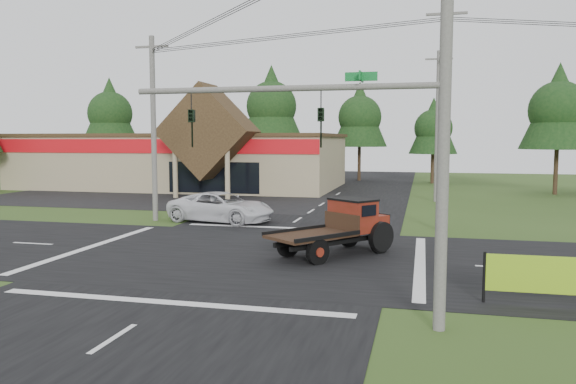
% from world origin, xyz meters
% --- Properties ---
extents(ground, '(120.00, 120.00, 0.00)m').
position_xyz_m(ground, '(0.00, 0.00, 0.00)').
color(ground, '#30491A').
rests_on(ground, ground).
extents(road_ns, '(12.00, 120.00, 0.02)m').
position_xyz_m(road_ns, '(0.00, 0.00, 0.01)').
color(road_ns, black).
rests_on(road_ns, ground).
extents(road_ew, '(120.00, 12.00, 0.02)m').
position_xyz_m(road_ew, '(0.00, 0.00, 0.01)').
color(road_ew, black).
rests_on(road_ew, ground).
extents(parking_apron, '(28.00, 14.00, 0.02)m').
position_xyz_m(parking_apron, '(-14.00, 19.00, 0.01)').
color(parking_apron, black).
rests_on(parking_apron, ground).
extents(cvs_building, '(30.40, 18.20, 9.19)m').
position_xyz_m(cvs_building, '(-15.70, 29.57, 2.78)').
color(cvs_building, tan).
rests_on(cvs_building, ground).
extents(traffic_signal_mast, '(8.12, 0.24, 7.00)m').
position_xyz_m(traffic_signal_mast, '(5.82, -7.50, 4.43)').
color(traffic_signal_mast, '#595651').
rests_on(traffic_signal_mast, ground).
extents(utility_pole_nr, '(2.00, 0.30, 11.00)m').
position_xyz_m(utility_pole_nr, '(7.50, -7.50, 5.64)').
color(utility_pole_nr, '#595651').
rests_on(utility_pole_nr, ground).
extents(utility_pole_nw, '(2.00, 0.30, 10.50)m').
position_xyz_m(utility_pole_nw, '(-8.00, 8.00, 5.39)').
color(utility_pole_nw, '#595651').
rests_on(utility_pole_nw, ground).
extents(utility_pole_ne, '(2.00, 0.30, 11.50)m').
position_xyz_m(utility_pole_ne, '(8.00, 8.00, 5.89)').
color(utility_pole_ne, '#595651').
rests_on(utility_pole_ne, ground).
extents(utility_pole_n, '(2.00, 0.30, 11.20)m').
position_xyz_m(utility_pole_n, '(8.00, 22.00, 5.74)').
color(utility_pole_n, '#595651').
rests_on(utility_pole_n, ground).
extents(tree_row_a, '(6.72, 6.72, 12.12)m').
position_xyz_m(tree_row_a, '(-30.00, 40.00, 8.05)').
color(tree_row_a, '#332316').
rests_on(tree_row_a, ground).
extents(tree_row_b, '(5.60, 5.60, 10.10)m').
position_xyz_m(tree_row_b, '(-20.00, 42.00, 6.70)').
color(tree_row_b, '#332316').
rests_on(tree_row_b, ground).
extents(tree_row_c, '(7.28, 7.28, 13.13)m').
position_xyz_m(tree_row_c, '(-10.00, 41.00, 8.72)').
color(tree_row_c, '#332316').
rests_on(tree_row_c, ground).
extents(tree_row_d, '(6.16, 6.16, 11.11)m').
position_xyz_m(tree_row_d, '(0.00, 42.00, 7.38)').
color(tree_row_d, '#332316').
rests_on(tree_row_d, ground).
extents(tree_row_e, '(5.04, 5.04, 9.09)m').
position_xyz_m(tree_row_e, '(8.00, 40.00, 6.03)').
color(tree_row_e, '#332316').
rests_on(tree_row_e, ground).
extents(tree_side_ne, '(6.16, 6.16, 11.11)m').
position_xyz_m(tree_side_ne, '(18.00, 30.00, 7.38)').
color(tree_side_ne, '#332316').
rests_on(tree_side_ne, ground).
extents(antique_flatbed_truck, '(5.06, 5.61, 2.30)m').
position_xyz_m(antique_flatbed_truck, '(3.55, 0.67, 1.15)').
color(antique_flatbed_truck, '#5A1C0C').
rests_on(antique_flatbed_truck, ground).
extents(roadside_banner, '(4.39, 0.18, 1.50)m').
position_xyz_m(roadside_banner, '(10.96, -4.79, 0.75)').
color(roadside_banner, '#7BAA16').
rests_on(roadside_banner, ground).
extents(white_pickup, '(6.53, 3.94, 1.70)m').
position_xyz_m(white_pickup, '(-4.10, 8.41, 0.85)').
color(white_pickup, silver).
rests_on(white_pickup, ground).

